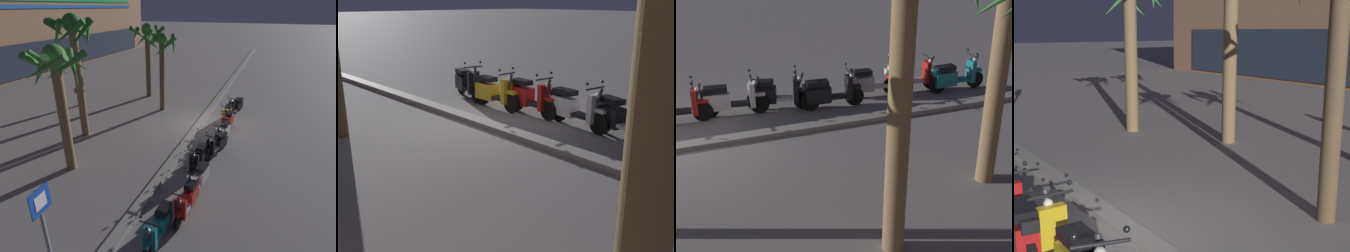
# 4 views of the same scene
# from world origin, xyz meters

# --- Properties ---
(ground_plane) EXTENTS (200.00, 200.00, 0.00)m
(ground_plane) POSITION_xyz_m (0.00, 0.00, 0.00)
(ground_plane) COLOR gray
(curb_strip) EXTENTS (60.00, 0.36, 0.12)m
(curb_strip) POSITION_xyz_m (0.00, 0.26, 0.06)
(curb_strip) COLOR gray
(curb_strip) RESTS_ON ground
(scooter_red_mid_rear) EXTENTS (1.77, 0.56, 1.17)m
(scooter_red_mid_rear) POSITION_xyz_m (-0.13, -1.25, 0.47)
(scooter_red_mid_rear) COLOR black
(scooter_red_mid_rear) RESTS_ON ground
(palm_tree_by_mall_entrance) EXTENTS (2.08, 2.14, 4.76)m
(palm_tree_by_mall_entrance) POSITION_xyz_m (-6.07, 3.83, 3.56)
(palm_tree_by_mall_entrance) COLOR olive
(palm_tree_by_mall_entrance) RESTS_ON ground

